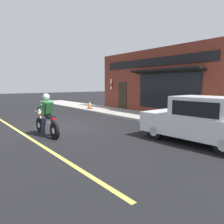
% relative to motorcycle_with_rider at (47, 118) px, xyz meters
% --- Properties ---
extents(ground_plane, '(80.00, 80.00, 0.00)m').
position_rel_motorcycle_with_rider_xyz_m(ground_plane, '(1.13, 1.33, -0.68)').
color(ground_plane, black).
extents(sidewalk_curb, '(2.60, 22.00, 0.14)m').
position_rel_motorcycle_with_rider_xyz_m(sidewalk_curb, '(6.29, 4.33, -0.61)').
color(sidewalk_curb, '#9E9B93').
rests_on(sidewalk_curb, ground).
extents(lane_stripe, '(0.12, 19.80, 0.01)m').
position_rel_motorcycle_with_rider_xyz_m(lane_stripe, '(-0.67, 4.33, -0.67)').
color(lane_stripe, '#D1C64C').
rests_on(lane_stripe, ground).
extents(storefront_building, '(1.25, 10.29, 4.20)m').
position_rel_motorcycle_with_rider_xyz_m(storefront_building, '(7.82, 1.63, 1.43)').
color(storefront_building, maroon).
rests_on(storefront_building, ground).
extents(motorcycle_with_rider, '(0.56, 2.02, 1.62)m').
position_rel_motorcycle_with_rider_xyz_m(motorcycle_with_rider, '(0.00, 0.00, 0.00)').
color(motorcycle_with_rider, black).
rests_on(motorcycle_with_rider, ground).
extents(car_hatchback, '(1.84, 3.86, 1.57)m').
position_rel_motorcycle_with_rider_xyz_m(car_hatchback, '(3.65, -4.12, 0.09)').
color(car_hatchback, black).
rests_on(car_hatchback, ground).
extents(trash_bin, '(0.56, 0.56, 0.98)m').
position_rel_motorcycle_with_rider_xyz_m(trash_bin, '(6.65, -2.96, -0.04)').
color(trash_bin, '#514C47').
rests_on(trash_bin, sidewalk_curb).
extents(traffic_cone, '(0.36, 0.36, 0.60)m').
position_rel_motorcycle_with_rider_xyz_m(traffic_cone, '(5.64, 6.04, -0.25)').
color(traffic_cone, black).
rests_on(traffic_cone, sidewalk_curb).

